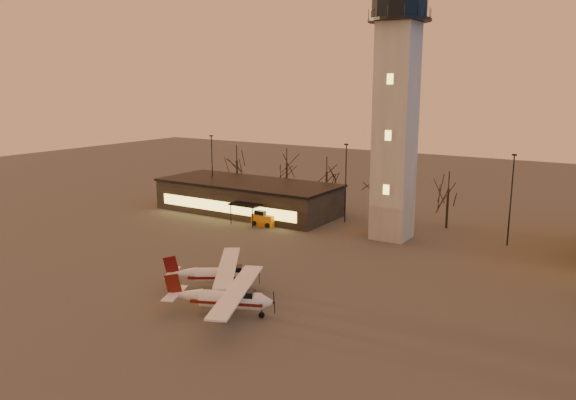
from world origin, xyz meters
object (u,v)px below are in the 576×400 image
at_px(terminal, 248,197).
at_px(cessna_rear, 224,277).
at_px(control_tower, 397,95).
at_px(service_cart, 264,220).
at_px(cessna_front, 232,303).

distance_m(terminal, cessna_rear, 29.90).
xyz_separation_m(control_tower, service_cart, (-15.81, -3.00, -15.59)).
bearing_deg(control_tower, cessna_rear, -104.51).
relative_size(control_tower, terminal, 1.28).
relative_size(control_tower, service_cart, 10.61).
height_order(control_tower, service_cart, control_tower).
bearing_deg(service_cart, terminal, 142.22).
bearing_deg(cessna_front, terminal, 101.70).
xyz_separation_m(terminal, service_cart, (6.19, -4.98, -1.42)).
height_order(terminal, service_cart, terminal).
distance_m(terminal, cessna_front, 35.84).
relative_size(control_tower, cessna_front, 2.92).
xyz_separation_m(cessna_front, cessna_rear, (-4.31, 4.28, -0.05)).
distance_m(cessna_front, service_cart, 28.31).
bearing_deg(cessna_rear, service_cart, 81.97).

